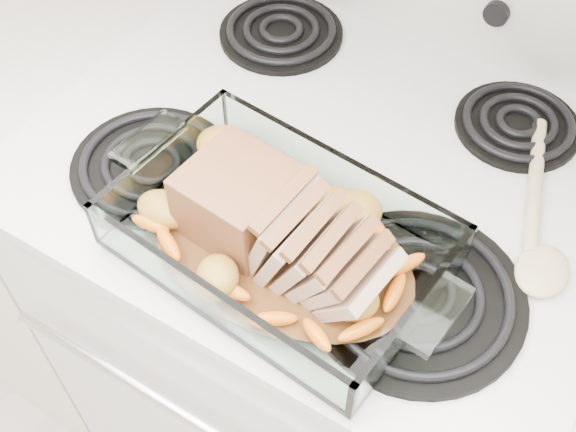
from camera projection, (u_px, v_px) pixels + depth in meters
The scene contains 6 objects.
electric_range at pixel (325, 317), 1.32m from camera, with size 0.78×0.70×1.12m.
counter_left at pixel (56, 179), 1.55m from camera, with size 0.58×0.68×0.93m.
baking_dish at pixel (279, 243), 0.83m from camera, with size 0.37×0.24×0.07m.
pork_roast at pixel (267, 220), 0.81m from camera, with size 0.26×0.11×0.09m.
roast_vegetables at pixel (291, 218), 0.85m from camera, with size 0.33×0.18×0.04m.
wooden_spoon at pixel (539, 231), 0.87m from camera, with size 0.12×0.27×0.02m.
Camera 1 is at (0.29, 1.05, 1.64)m, focal length 45.00 mm.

